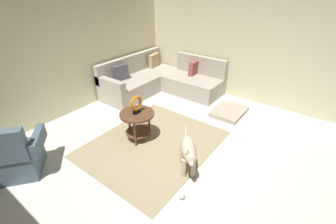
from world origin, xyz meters
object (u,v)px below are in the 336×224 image
torus_sculpture (136,104)px  dog_toy_ball (182,196)px  armchair (14,157)px  dog (188,151)px  sectional_couch (160,81)px  side_table (137,119)px  dog_bed_mat (229,111)px

torus_sculpture → dog_toy_ball: bearing=-115.0°
armchair → dog: size_ratio=1.44×
sectional_couch → torus_sculpture: (-1.88, -1.00, 0.42)m
sectional_couch → armchair: 3.59m
torus_sculpture → sectional_couch: bearing=27.9°
torus_sculpture → dog: size_ratio=0.47×
sectional_couch → armchair: size_ratio=2.25×
side_table → dog: size_ratio=0.87×
armchair → dog: 2.50m
dog → side_table: bearing=-46.8°
side_table → torus_sculpture: torus_sculpture is taller
side_table → dog_toy_ball: (-0.64, -1.38, -0.37)m
dog_bed_mat → armchair: bearing=153.9°
side_table → armchair: bearing=154.6°
armchair → dog_toy_ball: bearing=-25.5°
side_table → torus_sculpture: 0.29m
dog → dog_toy_ball: size_ratio=7.53×
armchair → dog: bearing=-13.4°
sectional_couch → armchair: same height
armchair → torus_sculpture: size_ratio=3.07×
armchair → side_table: size_ratio=1.67×
sectional_couch → dog_bed_mat: 1.95m
side_table → dog_toy_ball: 1.56m
armchair → torus_sculpture: armchair is taller
armchair → torus_sculpture: bearing=13.1°
dog_toy_ball → sectional_couch: bearing=43.3°
sectional_couch → dog_toy_ball: bearing=-136.7°
armchair → dog_toy_ball: armchair is taller
sectional_couch → torus_sculpture: bearing=-152.1°
dog → dog_toy_ball: bearing=75.6°
torus_sculpture → dog: 1.22m
side_table → dog_bed_mat: (1.87, -0.94, -0.37)m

